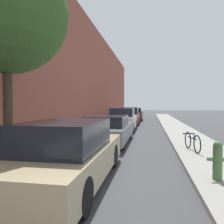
{
  "coord_description": "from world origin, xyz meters",
  "views": [
    {
      "loc": [
        0.99,
        1.29,
        1.76
      ],
      "look_at": [
        -0.64,
        10.46,
        1.46
      ],
      "focal_mm": 35.01,
      "sensor_mm": 36.0,
      "label": 1
    }
  ],
  "objects_px": {
    "parked_car_champagne": "(68,154)",
    "fire_hydrant": "(218,160)",
    "parked_car_red": "(129,116)",
    "parked_car_black": "(134,114)",
    "parked_car_white": "(123,120)",
    "parked_car_grey": "(108,130)",
    "street_tree_near": "(6,12)",
    "bicycle": "(192,142)"
  },
  "relations": [
    {
      "from": "parked_car_grey",
      "to": "parked_car_red",
      "type": "height_order",
      "value": "parked_car_red"
    },
    {
      "from": "parked_car_black",
      "to": "street_tree_near",
      "type": "xyz_separation_m",
      "value": [
        -1.96,
        -19.37,
        3.56
      ]
    },
    {
      "from": "fire_hydrant",
      "to": "parked_car_champagne",
      "type": "bearing_deg",
      "value": -171.86
    },
    {
      "from": "parked_car_black",
      "to": "fire_hydrant",
      "type": "distance_m",
      "value": 19.95
    },
    {
      "from": "parked_car_champagne",
      "to": "fire_hydrant",
      "type": "bearing_deg",
      "value": 8.14
    },
    {
      "from": "parked_car_black",
      "to": "bicycle",
      "type": "height_order",
      "value": "parked_car_black"
    },
    {
      "from": "parked_car_grey",
      "to": "parked_car_red",
      "type": "bearing_deg",
      "value": 89.75
    },
    {
      "from": "parked_car_champagne",
      "to": "parked_car_red",
      "type": "height_order",
      "value": "parked_car_red"
    },
    {
      "from": "parked_car_grey",
      "to": "bicycle",
      "type": "bearing_deg",
      "value": -26.28
    },
    {
      "from": "fire_hydrant",
      "to": "street_tree_near",
      "type": "bearing_deg",
      "value": 176.82
    },
    {
      "from": "parked_car_red",
      "to": "fire_hydrant",
      "type": "bearing_deg",
      "value": -77.22
    },
    {
      "from": "parked_car_white",
      "to": "street_tree_near",
      "type": "xyz_separation_m",
      "value": [
        -1.94,
        -9.65,
        3.52
      ]
    },
    {
      "from": "parked_car_champagne",
      "to": "parked_car_black",
      "type": "relative_size",
      "value": 1.13
    },
    {
      "from": "parked_car_red",
      "to": "street_tree_near",
      "type": "distance_m",
      "value": 14.99
    },
    {
      "from": "parked_car_champagne",
      "to": "street_tree_near",
      "type": "xyz_separation_m",
      "value": [
        -2.03,
        0.76,
        3.59
      ]
    },
    {
      "from": "bicycle",
      "to": "parked_car_grey",
      "type": "bearing_deg",
      "value": 143.81
    },
    {
      "from": "street_tree_near",
      "to": "bicycle",
      "type": "bearing_deg",
      "value": 27.8
    },
    {
      "from": "parked_car_grey",
      "to": "parked_car_white",
      "type": "distance_m",
      "value": 5.16
    },
    {
      "from": "parked_car_white",
      "to": "parked_car_red",
      "type": "distance_m",
      "value": 4.79
    },
    {
      "from": "fire_hydrant",
      "to": "bicycle",
      "type": "height_order",
      "value": "fire_hydrant"
    },
    {
      "from": "parked_car_white",
      "to": "parked_car_red",
      "type": "relative_size",
      "value": 0.97
    },
    {
      "from": "parked_car_champagne",
      "to": "parked_car_grey",
      "type": "height_order",
      "value": "parked_car_champagne"
    },
    {
      "from": "parked_car_red",
      "to": "parked_car_black",
      "type": "distance_m",
      "value": 4.94
    },
    {
      "from": "parked_car_grey",
      "to": "bicycle",
      "type": "xyz_separation_m",
      "value": [
        3.41,
        -1.68,
        -0.18
      ]
    },
    {
      "from": "parked_car_white",
      "to": "parked_car_champagne",
      "type": "bearing_deg",
      "value": -89.53
    },
    {
      "from": "parked_car_champagne",
      "to": "parked_car_black",
      "type": "bearing_deg",
      "value": 90.19
    },
    {
      "from": "parked_car_white",
      "to": "bicycle",
      "type": "xyz_separation_m",
      "value": [
        3.37,
        -6.85,
        -0.28
      ]
    },
    {
      "from": "bicycle",
      "to": "parked_car_white",
      "type": "bearing_deg",
      "value": 106.29
    },
    {
      "from": "parked_car_grey",
      "to": "fire_hydrant",
      "type": "distance_m",
      "value": 5.86
    },
    {
      "from": "parked_car_white",
      "to": "parked_car_grey",
      "type": "bearing_deg",
      "value": -90.47
    },
    {
      "from": "street_tree_near",
      "to": "parked_car_grey",
      "type": "bearing_deg",
      "value": 67.06
    },
    {
      "from": "street_tree_near",
      "to": "fire_hydrant",
      "type": "relative_size",
      "value": 6.81
    },
    {
      "from": "parked_car_white",
      "to": "fire_hydrant",
      "type": "distance_m",
      "value": 10.49
    },
    {
      "from": "parked_car_grey",
      "to": "bicycle",
      "type": "distance_m",
      "value": 3.81
    },
    {
      "from": "parked_car_white",
      "to": "street_tree_near",
      "type": "height_order",
      "value": "street_tree_near"
    },
    {
      "from": "parked_car_champagne",
      "to": "street_tree_near",
      "type": "relative_size",
      "value": 0.78
    },
    {
      "from": "parked_car_grey",
      "to": "parked_car_black",
      "type": "relative_size",
      "value": 1.16
    },
    {
      "from": "parked_car_champagne",
      "to": "fire_hydrant",
      "type": "relative_size",
      "value": 5.3
    },
    {
      "from": "street_tree_near",
      "to": "fire_hydrant",
      "type": "bearing_deg",
      "value": -3.18
    },
    {
      "from": "parked_car_grey",
      "to": "street_tree_near",
      "type": "bearing_deg",
      "value": -112.94
    },
    {
      "from": "parked_car_champagne",
      "to": "parked_car_black",
      "type": "distance_m",
      "value": 20.13
    },
    {
      "from": "parked_car_red",
      "to": "street_tree_near",
      "type": "relative_size",
      "value": 0.72
    }
  ]
}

